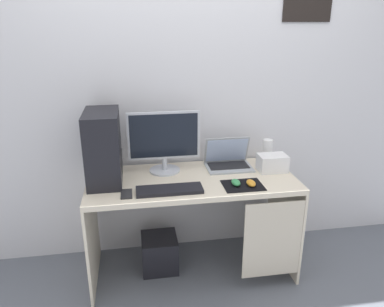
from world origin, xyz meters
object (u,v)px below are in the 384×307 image
object	(u,v)px
mouse_left	(236,182)
mouse_right	(251,183)
monitor	(164,141)
projector	(272,163)
subwoofer	(160,253)
laptop	(228,161)
pc_tower	(103,147)
speaker	(267,151)
keyboard	(169,190)
cell_phone	(126,194)

from	to	relation	value
mouse_left	mouse_right	xyz separation A→B (m)	(0.09, -0.03, 0.00)
mouse_left	mouse_right	world-z (taller)	same
monitor	projector	world-z (taller)	monitor
monitor	mouse_left	xyz separation A→B (m)	(0.44, -0.32, -0.20)
subwoofer	laptop	bearing A→B (deg)	13.65
laptop	subwoofer	world-z (taller)	laptop
pc_tower	laptop	xyz separation A→B (m)	(0.88, 0.11, -0.19)
monitor	mouse_right	distance (m)	0.66
monitor	pc_tower	bearing A→B (deg)	-166.70
laptop	projector	distance (m)	0.32
projector	subwoofer	bearing A→B (deg)	-179.92
speaker	keyboard	xyz separation A→B (m)	(-0.78, -0.39, -0.08)
keyboard	subwoofer	size ratio (longest dim) A/B	1.62
projector	cell_phone	bearing A→B (deg)	-167.60
pc_tower	laptop	world-z (taller)	pc_tower
keyboard	subwoofer	xyz separation A→B (m)	(-0.06, 0.22, -0.61)
pc_tower	projector	world-z (taller)	pc_tower
monitor	projector	bearing A→B (deg)	-8.34
cell_phone	pc_tower	bearing A→B (deg)	119.39
laptop	speaker	distance (m)	0.32
pc_tower	mouse_left	distance (m)	0.90
mouse_right	cell_phone	bearing A→B (deg)	179.79
keyboard	laptop	bearing A→B (deg)	36.83
laptop	keyboard	size ratio (longest dim) A/B	0.79
laptop	mouse_right	world-z (taller)	laptop
mouse_left	keyboard	bearing A→B (deg)	-177.39
laptop	mouse_left	world-z (taller)	laptop
projector	keyboard	xyz separation A→B (m)	(-0.76, -0.23, -0.05)
laptop	mouse_left	bearing A→B (deg)	-95.84
pc_tower	mouse_right	world-z (taller)	pc_tower
monitor	projector	size ratio (longest dim) A/B	2.51
monitor	speaker	xyz separation A→B (m)	(0.78, 0.05, -0.13)
laptop	projector	size ratio (longest dim) A/B	1.65
speaker	mouse_right	distance (m)	0.47
speaker	mouse_left	bearing A→B (deg)	-133.48
monitor	subwoofer	size ratio (longest dim) A/B	1.94
pc_tower	speaker	world-z (taller)	pc_tower
speaker	cell_phone	world-z (taller)	speaker
laptop	keyboard	distance (m)	0.59
cell_phone	mouse_right	bearing A→B (deg)	-0.21
projector	mouse_left	world-z (taller)	projector
laptop	mouse_right	xyz separation A→B (m)	(0.06, -0.36, -0.02)
cell_phone	laptop	bearing A→B (deg)	25.66
keyboard	speaker	bearing A→B (deg)	26.13
speaker	cell_phone	size ratio (longest dim) A/B	1.41
mouse_left	projector	bearing A→B (deg)	32.16
pc_tower	cell_phone	distance (m)	0.36
monitor	cell_phone	xyz separation A→B (m)	(-0.27, -0.34, -0.22)
keyboard	cell_phone	distance (m)	0.27
mouse_right	subwoofer	xyz separation A→B (m)	(-0.60, 0.23, -0.62)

